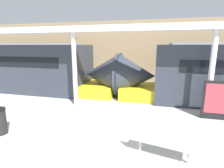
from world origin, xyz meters
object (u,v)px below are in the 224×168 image
(support_column_near, at_px, (75,70))
(poster_board, at_px, (219,100))
(support_column_far, at_px, (211,75))
(train_right, at_px, (10,67))
(bench_near, at_px, (163,142))

(support_column_near, bearing_deg, poster_board, -2.21)
(poster_board, bearing_deg, support_column_far, 143.05)
(train_right, bearing_deg, bench_near, -29.01)
(poster_board, bearing_deg, train_right, 168.80)
(train_right, relative_size, poster_board, 9.72)
(poster_board, xyz_separation_m, support_column_far, (-0.34, 0.25, 1.00))
(train_right, relative_size, bench_near, 9.50)
(bench_near, relative_size, poster_board, 1.02)
(support_column_near, height_order, support_column_far, same)
(support_column_near, bearing_deg, support_column_far, 0.00)
(train_right, xyz_separation_m, bench_near, (10.49, -5.81, -1.02))
(poster_board, relative_size, support_column_far, 0.45)
(support_column_far, bearing_deg, support_column_near, 180.00)
(train_right, bearing_deg, support_column_far, -10.37)
(bench_near, bearing_deg, support_column_near, 152.34)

